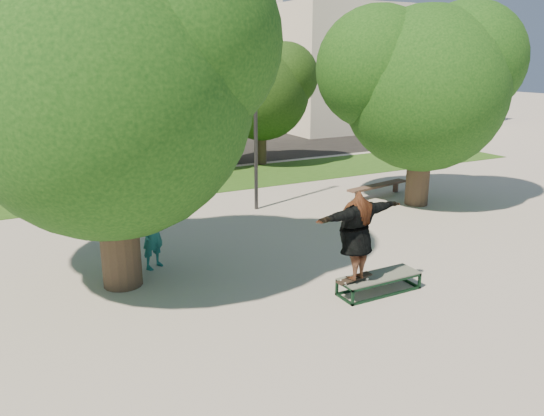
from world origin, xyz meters
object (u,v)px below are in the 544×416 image
lamppost (256,111)px  bench (378,186)px  car_dark (109,152)px  car_silver_b (149,140)px  car_grey (130,154)px  tree_right (422,79)px  bystander (153,232)px  car_silver_a (4,157)px  tree_left (100,76)px  grind_box (379,284)px

lamppost → bench: lamppost is taller
car_dark → car_silver_b: size_ratio=0.90×
car_grey → car_silver_b: bearing=59.2°
tree_right → bystander: tree_right is taller
bystander → car_dark: size_ratio=0.36×
lamppost → car_silver_a: lamppost is taller
tree_left → bench: size_ratio=2.56×
lamppost → car_grey: 9.09m
bystander → car_grey: bystander is taller
tree_right → bench: (-0.39, 1.37, -3.74)m
grind_box → bystander: bystander is taller
bystander → tree_right: bearing=-23.5°
tree_left → car_silver_b: tree_left is taller
tree_left → car_dark: size_ratio=1.47×
lamppost → car_dark: bearing=109.1°
lamppost → car_silver_b: size_ratio=1.13×
tree_right → grind_box: size_ratio=3.62×
grind_box → bench: 8.11m
lamppost → car_grey: lamppost is taller
car_silver_b → bench: bearing=-72.3°
tree_right → car_silver_a: 17.07m
bystander → tree_left: bearing=177.4°
bench → car_silver_b: (-5.03, 11.60, 0.43)m
tree_left → tree_right: (10.21, 1.99, -0.33)m
bystander → car_silver_a: 13.44m
lamppost → bystander: size_ratio=3.47×
bench → tree_left: bearing=-171.7°
grind_box → car_silver_a: car_silver_a is taller
lamppost → car_grey: size_ratio=1.31×
tree_right → car_silver_b: 14.44m
bench → car_grey: car_grey is taller
grind_box → car_silver_b: (0.02, 17.95, 0.59)m
lamppost → tree_right: bearing=-21.3°
bench → lamppost: bearing=162.6°
grind_box → car_dark: bearing=98.9°
tree_left → car_silver_a: size_ratio=1.66×
bench → car_dark: car_dark is taller
car_silver_b → tree_right: bearing=-73.1°
tree_left → car_silver_a: tree_left is taller
car_silver_a → car_silver_b: bearing=14.2°
grind_box → car_silver_a: bearing=111.2°
lamppost → car_silver_a: size_ratio=1.42×
bystander → bench: 9.30m
grind_box → bench: bench is taller
bench → car_grey: (-6.57, 9.04, 0.29)m
bystander → car_grey: 12.07m
tree_left → lamppost: bearing=36.4°
tree_right → car_dark: tree_right is taller
tree_left → lamppost: tree_left is taller
tree_left → lamppost: size_ratio=1.16×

